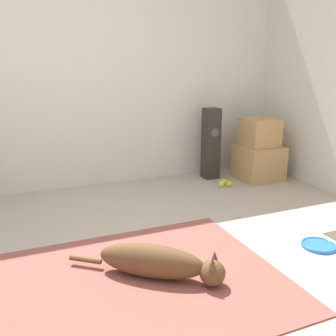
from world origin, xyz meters
TOP-DOWN VIEW (x-y plane):
  - ground_plane at (0.00, 0.00)m, footprint 12.00×12.00m
  - wall_back at (0.00, 2.10)m, footprint 8.00×0.06m
  - area_rug at (0.07, -0.06)m, footprint 1.88×1.46m
  - dog at (0.25, -0.05)m, footprint 0.86×0.69m
  - frisbee at (1.52, -0.12)m, footprint 0.26×0.26m
  - cardboard_box_lower at (2.16, 1.54)m, footprint 0.48×0.48m
  - cardboard_box_upper at (2.15, 1.54)m, footprint 0.37×0.37m
  - floor_speaker at (1.65, 1.80)m, footprint 0.17×0.18m
  - tennis_ball_by_boxes at (1.68, 1.40)m, footprint 0.07×0.07m
  - tennis_ball_near_speaker at (1.59, 1.42)m, footprint 0.07×0.07m
  - tennis_ball_loose_on_carpet at (1.66, 1.49)m, footprint 0.07×0.07m

SIDE VIEW (x-z plane):
  - ground_plane at x=0.00m, z-range 0.00..0.00m
  - area_rug at x=0.07m, z-range 0.00..0.01m
  - frisbee at x=1.52m, z-range 0.00..0.03m
  - tennis_ball_by_boxes at x=1.68m, z-range 0.00..0.07m
  - tennis_ball_near_speaker at x=1.59m, z-range 0.00..0.07m
  - tennis_ball_loose_on_carpet at x=1.66m, z-range 0.00..0.07m
  - dog at x=0.25m, z-range 0.01..0.23m
  - cardboard_box_lower at x=2.16m, z-range 0.00..0.40m
  - floor_speaker at x=1.65m, z-range 0.00..0.85m
  - cardboard_box_upper at x=2.15m, z-range 0.40..0.73m
  - wall_back at x=0.00m, z-range 0.00..2.55m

